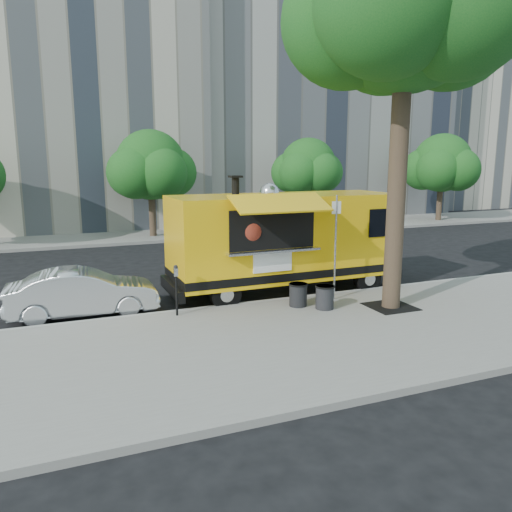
{
  "coord_description": "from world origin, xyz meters",
  "views": [
    {
      "loc": [
        -5.75,
        -13.6,
        4.12
      ],
      "look_at": [
        -0.25,
        0.0,
        1.27
      ],
      "focal_mm": 35.0,
      "sensor_mm": 36.0,
      "label": 1
    }
  ],
  "objects_px": {
    "parking_meter": "(176,284)",
    "trash_bin_right": "(325,296)",
    "trash_bin_left": "(298,294)",
    "far_tree_c": "(308,167)",
    "sedan": "(83,293)",
    "far_tree_b": "(151,165)",
    "sign_post": "(335,241)",
    "far_tree_d": "(442,163)",
    "food_truck": "(284,239)"
  },
  "relations": [
    {
      "from": "parking_meter",
      "to": "trash_bin_right",
      "type": "bearing_deg",
      "value": -13.39
    },
    {
      "from": "trash_bin_left",
      "to": "trash_bin_right",
      "type": "distance_m",
      "value": 0.74
    },
    {
      "from": "far_tree_c",
      "to": "sedan",
      "type": "height_order",
      "value": "far_tree_c"
    },
    {
      "from": "trash_bin_left",
      "to": "far_tree_b",
      "type": "bearing_deg",
      "value": 95.09
    },
    {
      "from": "far_tree_b",
      "to": "sedan",
      "type": "height_order",
      "value": "far_tree_b"
    },
    {
      "from": "sign_post",
      "to": "parking_meter",
      "type": "distance_m",
      "value": 4.64
    },
    {
      "from": "far_tree_c",
      "to": "trash_bin_left",
      "type": "bearing_deg",
      "value": -118.57
    },
    {
      "from": "far_tree_d",
      "to": "trash_bin_left",
      "type": "height_order",
      "value": "far_tree_d"
    },
    {
      "from": "far_tree_b",
      "to": "trash_bin_left",
      "type": "distance_m",
      "value": 14.9
    },
    {
      "from": "food_truck",
      "to": "trash_bin_left",
      "type": "distance_m",
      "value": 2.34
    },
    {
      "from": "far_tree_d",
      "to": "trash_bin_right",
      "type": "distance_m",
      "value": 22.96
    },
    {
      "from": "far_tree_d",
      "to": "parking_meter",
      "type": "distance_m",
      "value": 25.38
    },
    {
      "from": "far_tree_b",
      "to": "far_tree_d",
      "type": "relative_size",
      "value": 0.97
    },
    {
      "from": "food_truck",
      "to": "sedan",
      "type": "bearing_deg",
      "value": -179.42
    },
    {
      "from": "far_tree_d",
      "to": "food_truck",
      "type": "distance_m",
      "value": 21.37
    },
    {
      "from": "food_truck",
      "to": "sedan",
      "type": "height_order",
      "value": "food_truck"
    },
    {
      "from": "far_tree_c",
      "to": "parking_meter",
      "type": "distance_m",
      "value": 17.82
    },
    {
      "from": "sedan",
      "to": "trash_bin_right",
      "type": "height_order",
      "value": "sedan"
    },
    {
      "from": "food_truck",
      "to": "trash_bin_left",
      "type": "bearing_deg",
      "value": -104.74
    },
    {
      "from": "trash_bin_left",
      "to": "parking_meter",
      "type": "bearing_deg",
      "value": 172.8
    },
    {
      "from": "far_tree_d",
      "to": "trash_bin_right",
      "type": "bearing_deg",
      "value": -139.11
    },
    {
      "from": "far_tree_b",
      "to": "trash_bin_right",
      "type": "height_order",
      "value": "far_tree_b"
    },
    {
      "from": "far_tree_d",
      "to": "parking_meter",
      "type": "height_order",
      "value": "far_tree_d"
    },
    {
      "from": "parking_meter",
      "to": "sedan",
      "type": "xyz_separation_m",
      "value": [
        -2.21,
        1.35,
        -0.34
      ]
    },
    {
      "from": "trash_bin_right",
      "to": "far_tree_b",
      "type": "bearing_deg",
      "value": 97.0
    },
    {
      "from": "parking_meter",
      "to": "trash_bin_left",
      "type": "bearing_deg",
      "value": -7.2
    },
    {
      "from": "far_tree_b",
      "to": "food_truck",
      "type": "height_order",
      "value": "far_tree_b"
    },
    {
      "from": "sign_post",
      "to": "food_truck",
      "type": "relative_size",
      "value": 0.41
    },
    {
      "from": "sedan",
      "to": "far_tree_c",
      "type": "bearing_deg",
      "value": -45.38
    },
    {
      "from": "far_tree_c",
      "to": "far_tree_d",
      "type": "distance_m",
      "value": 10.0
    },
    {
      "from": "parking_meter",
      "to": "trash_bin_left",
      "type": "distance_m",
      "value": 3.35
    },
    {
      "from": "far_tree_c",
      "to": "trash_bin_right",
      "type": "height_order",
      "value": "far_tree_c"
    },
    {
      "from": "parking_meter",
      "to": "sedan",
      "type": "distance_m",
      "value": 2.61
    },
    {
      "from": "food_truck",
      "to": "sign_post",
      "type": "bearing_deg",
      "value": -66.31
    },
    {
      "from": "far_tree_d",
      "to": "sign_post",
      "type": "bearing_deg",
      "value": -139.3
    },
    {
      "from": "parking_meter",
      "to": "trash_bin_right",
      "type": "xyz_separation_m",
      "value": [
        3.84,
        -0.91,
        -0.49
      ]
    },
    {
      "from": "far_tree_c",
      "to": "far_tree_d",
      "type": "xyz_separation_m",
      "value": [
        10.0,
        0.2,
        0.17
      ]
    },
    {
      "from": "trash_bin_right",
      "to": "food_truck",
      "type": "bearing_deg",
      "value": 91.85
    },
    {
      "from": "far_tree_c",
      "to": "trash_bin_right",
      "type": "bearing_deg",
      "value": -116.03
    },
    {
      "from": "sign_post",
      "to": "trash_bin_left",
      "type": "bearing_deg",
      "value": -170.32
    },
    {
      "from": "sedan",
      "to": "trash_bin_left",
      "type": "distance_m",
      "value": 5.78
    },
    {
      "from": "far_tree_d",
      "to": "sign_post",
      "type": "distance_m",
      "value": 21.79
    },
    {
      "from": "sign_post",
      "to": "parking_meter",
      "type": "relative_size",
      "value": 2.25
    },
    {
      "from": "parking_meter",
      "to": "trash_bin_right",
      "type": "relative_size",
      "value": 2.09
    },
    {
      "from": "far_tree_c",
      "to": "sign_post",
      "type": "xyz_separation_m",
      "value": [
        -6.45,
        -13.95,
        -1.87
      ]
    },
    {
      "from": "far_tree_c",
      "to": "sedan",
      "type": "distance_m",
      "value": 18.38
    },
    {
      "from": "trash_bin_left",
      "to": "trash_bin_right",
      "type": "height_order",
      "value": "trash_bin_right"
    },
    {
      "from": "far_tree_b",
      "to": "far_tree_c",
      "type": "distance_m",
      "value": 9.01
    },
    {
      "from": "far_tree_c",
      "to": "sign_post",
      "type": "distance_m",
      "value": 15.48
    },
    {
      "from": "sign_post",
      "to": "far_tree_d",
      "type": "bearing_deg",
      "value": 40.7
    }
  ]
}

